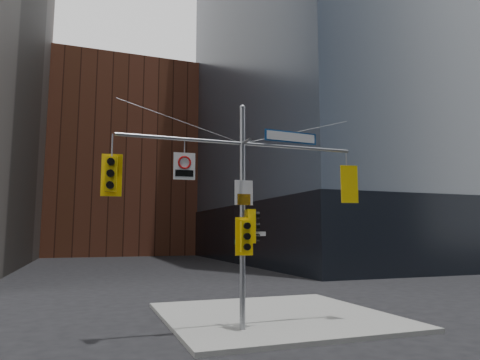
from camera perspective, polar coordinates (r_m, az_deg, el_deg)
ground at (r=12.20m, az=3.81°, el=-21.82°), size 160.00×160.00×0.00m
sidewalk_corner at (r=16.54m, az=4.67°, el=-17.62°), size 8.00×8.00×0.15m
podium_ne at (r=53.87m, az=17.75°, el=-6.85°), size 36.40×36.40×6.00m
brick_midrise at (r=69.84m, az=-15.66°, el=2.17°), size 26.00×20.00×28.00m
signal_assembly at (r=13.71m, az=0.33°, el=-1.60°), size 8.00×0.80×7.30m
traffic_light_west_arm at (r=12.96m, az=-16.81°, el=0.73°), size 0.60×0.52×1.25m
traffic_light_east_arm at (r=15.54m, az=14.09°, el=-0.61°), size 0.63×0.54×1.32m
traffic_light_pole_side at (r=13.76m, az=1.61°, el=-6.18°), size 0.43×0.37×1.08m
traffic_light_pole_front at (r=13.40m, az=0.74°, el=-7.52°), size 0.57×0.47×1.19m
street_sign_blade at (r=14.71m, az=6.80°, el=5.71°), size 1.98×0.18×0.38m
regulatory_sign_arm at (r=13.26m, az=-7.42°, el=1.97°), size 0.67×0.09×0.84m
regulatory_sign_pole at (r=13.60m, az=0.50°, el=-1.78°), size 0.61×0.04×0.79m
street_blade_ew at (r=13.81m, az=2.09°, el=-7.18°), size 0.72×0.08×0.14m
street_blade_ns at (r=14.08m, az=-0.31°, el=-8.28°), size 0.13×0.79×0.16m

